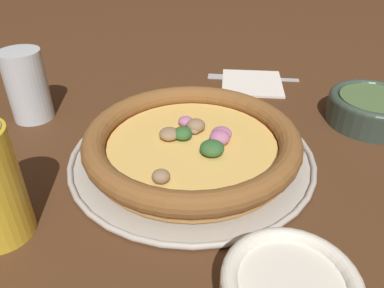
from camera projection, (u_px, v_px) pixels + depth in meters
The scene contains 7 objects.
ground_plane at pixel (192, 158), 0.50m from camera, with size 3.00×3.00×0.00m, color #4C2D19.
pizza_tray at pixel (192, 155), 0.50m from camera, with size 0.33×0.33×0.01m.
pizza at pixel (192, 141), 0.49m from camera, with size 0.28×0.28×0.04m.
bowl_far at pixel (373, 108), 0.57m from camera, with size 0.13×0.13×0.05m.
drinking_cup at pixel (27, 86), 0.57m from camera, with size 0.06×0.06×0.11m.
napkin at pixel (252, 82), 0.70m from camera, with size 0.14×0.14×0.01m.
fork at pixel (247, 78), 0.73m from camera, with size 0.17×0.07×0.00m.
Camera 1 is at (-0.08, -0.40, 0.29)m, focal length 35.00 mm.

